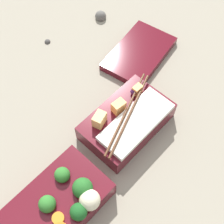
# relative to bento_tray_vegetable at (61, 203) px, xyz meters

# --- Properties ---
(ground_plane) EXTENTS (3.00, 3.00, 0.00)m
(ground_plane) POSITION_rel_bento_tray_vegetable_xyz_m (0.10, 0.02, -0.03)
(ground_plane) COLOR gray
(bento_tray_vegetable) EXTENTS (0.19, 0.13, 0.08)m
(bento_tray_vegetable) POSITION_rel_bento_tray_vegetable_xyz_m (0.00, 0.00, 0.00)
(bento_tray_vegetable) COLOR #510F19
(bento_tray_vegetable) RESTS_ON ground_plane
(bento_tray_rice) EXTENTS (0.21, 0.12, 0.08)m
(bento_tray_rice) POSITION_rel_bento_tray_vegetable_xyz_m (0.22, 0.03, -0.00)
(bento_tray_rice) COLOR #510F19
(bento_tray_rice) RESTS_ON ground_plane
(bento_lid) EXTENTS (0.21, 0.15, 0.02)m
(bento_lid) POSITION_rel_bento_tray_vegetable_xyz_m (0.40, 0.14, -0.02)
(bento_lid) COLOR #510F19
(bento_lid) RESTS_ON ground_plane
(pebble_0) EXTENTS (0.02, 0.02, 0.02)m
(pebble_0) POSITION_rel_bento_tray_vegetable_xyz_m (0.27, 0.36, -0.03)
(pebble_0) COLOR #474442
(pebble_0) RESTS_ON ground_plane
(pebble_2) EXTENTS (0.03, 0.03, 0.03)m
(pebble_2) POSITION_rel_bento_tray_vegetable_xyz_m (0.43, 0.32, -0.02)
(pebble_2) COLOR #595651
(pebble_2) RESTS_ON ground_plane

